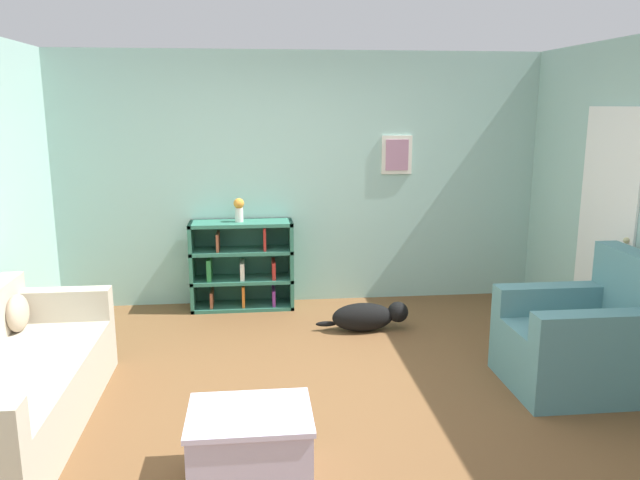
{
  "coord_description": "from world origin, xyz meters",
  "views": [
    {
      "loc": [
        -0.5,
        -4.23,
        2.06
      ],
      "look_at": [
        0.0,
        0.4,
        1.05
      ],
      "focal_mm": 35.0,
      "sensor_mm": 36.0,
      "label": 1
    }
  ],
  "objects_px": {
    "couch": "(6,388)",
    "coffee_table": "(250,444)",
    "recliner_chair": "(585,340)",
    "bookshelf": "(242,265)",
    "dog": "(368,316)",
    "vase": "(239,208)"
  },
  "relations": [
    {
      "from": "bookshelf",
      "to": "recliner_chair",
      "type": "distance_m",
      "value": 3.34
    },
    {
      "from": "couch",
      "to": "coffee_table",
      "type": "xyz_separation_m",
      "value": [
        1.54,
        -0.7,
        -0.08
      ]
    },
    {
      "from": "couch",
      "to": "recliner_chair",
      "type": "bearing_deg",
      "value": 3.56
    },
    {
      "from": "bookshelf",
      "to": "recliner_chair",
      "type": "relative_size",
      "value": 1.03
    },
    {
      "from": "bookshelf",
      "to": "recliner_chair",
      "type": "height_order",
      "value": "recliner_chair"
    },
    {
      "from": "recliner_chair",
      "to": "bookshelf",
      "type": "bearing_deg",
      "value": 139.71
    },
    {
      "from": "coffee_table",
      "to": "vase",
      "type": "distance_m",
      "value": 3.19
    },
    {
      "from": "bookshelf",
      "to": "coffee_table",
      "type": "xyz_separation_m",
      "value": [
        0.09,
        -3.1,
        -0.22
      ]
    },
    {
      "from": "bookshelf",
      "to": "dog",
      "type": "relative_size",
      "value": 1.2
    },
    {
      "from": "couch",
      "to": "recliner_chair",
      "type": "relative_size",
      "value": 2.05
    },
    {
      "from": "dog",
      "to": "recliner_chair",
      "type": "bearing_deg",
      "value": -43.81
    },
    {
      "from": "bookshelf",
      "to": "vase",
      "type": "distance_m",
      "value": 0.6
    },
    {
      "from": "couch",
      "to": "coffee_table",
      "type": "relative_size",
      "value": 3.05
    },
    {
      "from": "dog",
      "to": "vase",
      "type": "relative_size",
      "value": 3.61
    },
    {
      "from": "couch",
      "to": "dog",
      "type": "bearing_deg",
      "value": 30.87
    },
    {
      "from": "couch",
      "to": "recliner_chair",
      "type": "distance_m",
      "value": 4.01
    },
    {
      "from": "couch",
      "to": "vase",
      "type": "xyz_separation_m",
      "value": [
        1.45,
        2.38,
        0.74
      ]
    },
    {
      "from": "bookshelf",
      "to": "recliner_chair",
      "type": "xyz_separation_m",
      "value": [
        2.54,
        -2.16,
        -0.09
      ]
    },
    {
      "from": "dog",
      "to": "coffee_table",
      "type": "bearing_deg",
      "value": -115.5
    },
    {
      "from": "dog",
      "to": "bookshelf",
      "type": "bearing_deg",
      "value": 144.39
    },
    {
      "from": "bookshelf",
      "to": "coffee_table",
      "type": "distance_m",
      "value": 3.11
    },
    {
      "from": "couch",
      "to": "dog",
      "type": "relative_size",
      "value": 2.41
    }
  ]
}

